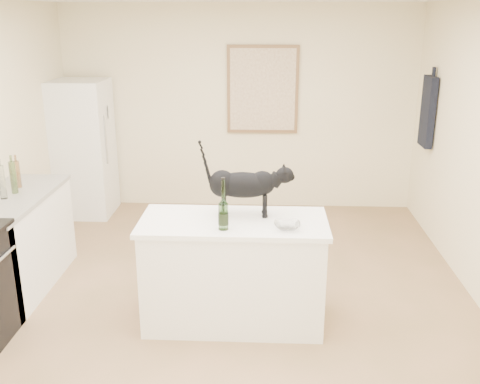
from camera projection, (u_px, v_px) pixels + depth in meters
name	position (u px, v px, depth m)	size (l,w,h in m)	color
floor	(224.00, 307.00, 4.86)	(5.50, 5.50, 0.00)	#9E7454
wall_back	(239.00, 109.00, 7.07)	(4.50, 4.50, 0.00)	beige
wall_front	(158.00, 379.00, 1.85)	(4.50, 4.50, 0.00)	beige
island_base	(234.00, 273.00, 4.53)	(1.44, 0.67, 0.86)	white
island_top	(233.00, 222.00, 4.40)	(1.50, 0.70, 0.04)	white
left_cabinets	(16.00, 244.00, 5.10)	(0.60, 1.40, 0.86)	white
left_countertop	(10.00, 198.00, 4.96)	(0.62, 1.44, 0.04)	gray
fridge	(83.00, 149.00, 6.92)	(0.68, 0.68, 1.70)	white
artwork_frame	(263.00, 90.00, 6.95)	(0.90, 0.03, 1.10)	brown
artwork_canvas	(263.00, 90.00, 6.94)	(0.82, 0.00, 1.02)	beige
hanging_garment	(428.00, 112.00, 6.28)	(0.08, 0.34, 0.80)	black
black_cat	(243.00, 188.00, 4.42)	(0.66, 0.20, 0.46)	black
wine_bottle	(223.00, 207.00, 4.15)	(0.08, 0.08, 0.36)	#2B5622
glass_bowl	(287.00, 226.00, 4.20)	(0.20, 0.20, 0.05)	silver
fridge_paper	(108.00, 112.00, 6.81)	(0.00, 0.12, 0.16)	white
counter_bottle_cluster	(10.00, 178.00, 5.00)	(0.10, 0.39, 0.30)	brown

